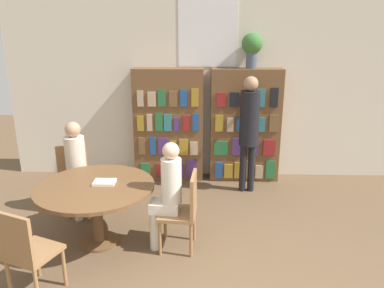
% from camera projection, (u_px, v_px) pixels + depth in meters
% --- Properties ---
extents(wall_back, '(6.40, 0.07, 3.00)m').
position_uv_depth(wall_back, '(207.00, 85.00, 5.97)').
color(wall_back, beige).
rests_on(wall_back, ground_plane).
extents(bookshelf_left, '(1.10, 0.34, 1.79)m').
position_uv_depth(bookshelf_left, '(169.00, 125.00, 5.98)').
color(bookshelf_left, brown).
rests_on(bookshelf_left, ground_plane).
extents(bookshelf_right, '(1.10, 0.34, 1.79)m').
position_uv_depth(bookshelf_right, '(245.00, 126.00, 5.95)').
color(bookshelf_right, brown).
rests_on(bookshelf_right, ground_plane).
extents(flower_vase, '(0.31, 0.31, 0.52)m').
position_uv_depth(flower_vase, '(252.00, 46.00, 5.59)').
color(flower_vase, '#475166').
rests_on(flower_vase, bookshelf_right).
extents(reading_table, '(1.31, 1.31, 0.72)m').
position_uv_depth(reading_table, '(96.00, 194.00, 4.17)').
color(reading_table, brown).
rests_on(reading_table, ground_plane).
extents(chair_near_camera, '(0.52, 0.52, 0.89)m').
position_uv_depth(chair_near_camera, '(26.00, 250.00, 3.33)').
color(chair_near_camera, olive).
rests_on(chair_near_camera, ground_plane).
extents(chair_left_side, '(0.55, 0.55, 0.89)m').
position_uv_depth(chair_left_side, '(75.00, 175.00, 5.02)').
color(chair_left_side, olive).
rests_on(chair_left_side, ground_plane).
extents(chair_far_side, '(0.43, 0.43, 0.89)m').
position_uv_depth(chair_far_side, '(184.00, 208.00, 4.10)').
color(chair_far_side, olive).
rests_on(chair_far_side, ground_plane).
extents(seated_reader_left, '(0.39, 0.41, 1.26)m').
position_uv_depth(seated_reader_left, '(77.00, 163.00, 4.81)').
color(seated_reader_left, beige).
rests_on(seated_reader_left, ground_plane).
extents(seated_reader_right, '(0.36, 0.25, 1.24)m').
position_uv_depth(seated_reader_right, '(167.00, 191.00, 4.06)').
color(seated_reader_right, silver).
rests_on(seated_reader_right, ground_plane).
extents(librarian_standing, '(0.28, 0.55, 1.74)m').
position_uv_depth(librarian_standing, '(249.00, 123.00, 5.42)').
color(librarian_standing, black).
rests_on(librarian_standing, ground_plane).
extents(open_book_on_table, '(0.24, 0.18, 0.03)m').
position_uv_depth(open_book_on_table, '(104.00, 182.00, 4.18)').
color(open_book_on_table, silver).
rests_on(open_book_on_table, reading_table).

